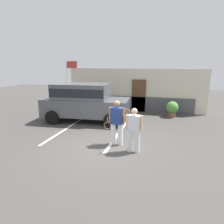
{
  "coord_description": "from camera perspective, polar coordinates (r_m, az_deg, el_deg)",
  "views": [
    {
      "loc": [
        2.05,
        -6.85,
        3.04
      ],
      "look_at": [
        -0.16,
        1.2,
        1.05
      ],
      "focal_mm": 32.04,
      "sensor_mm": 36.0,
      "label": 1
    }
  ],
  "objects": [
    {
      "name": "tennis_player_woman",
      "position": [
        7.02,
        6.24,
        -4.98
      ],
      "size": [
        0.73,
        0.26,
        1.59
      ],
      "rotation": [
        0.0,
        0.0,
        3.1
      ],
      "color": "white",
      "rests_on": "ground_plane"
    },
    {
      "name": "parking_stripe_0",
      "position": [
        10.0,
        -12.85,
        -4.62
      ],
      "size": [
        0.12,
        4.4,
        0.01
      ],
      "primitive_type": "cube",
      "color": "silver",
      "rests_on": "ground_plane"
    },
    {
      "name": "house_frontage",
      "position": [
        13.41,
        6.46,
        5.93
      ],
      "size": [
        9.03,
        0.4,
        2.8
      ],
      "color": "beige",
      "rests_on": "ground_plane"
    },
    {
      "name": "potted_plant_by_porch",
      "position": [
        12.3,
        16.77,
        1.0
      ],
      "size": [
        0.71,
        0.71,
        0.94
      ],
      "color": "brown",
      "rests_on": "ground_plane"
    },
    {
      "name": "ground_plane",
      "position": [
        7.77,
        -1.24,
        -9.62
      ],
      "size": [
        40.0,
        40.0,
        0.0
      ],
      "primitive_type": "plane",
      "color": "#423F3D"
    },
    {
      "name": "parking_stripe_1",
      "position": [
        9.1,
        1.91,
        -6.09
      ],
      "size": [
        0.12,
        4.4,
        0.01
      ],
      "primitive_type": "cube",
      "color": "silver",
      "rests_on": "ground_plane"
    },
    {
      "name": "tennis_player_man",
      "position": [
        7.62,
        1.35,
        -2.94
      ],
      "size": [
        0.9,
        0.29,
        1.73
      ],
      "rotation": [
        0.0,
        0.0,
        3.1
      ],
      "color": "white",
      "rests_on": "ground_plane"
    },
    {
      "name": "flag_pole",
      "position": [
        13.81,
        -12.06,
        9.93
      ],
      "size": [
        0.8,
        0.1,
        3.31
      ],
      "color": "silver",
      "rests_on": "ground_plane"
    },
    {
      "name": "parked_suv",
      "position": [
        10.95,
        -7.91,
        3.31
      ],
      "size": [
        4.73,
        2.44,
        2.05
      ],
      "rotation": [
        0.0,
        0.0,
        0.07
      ],
      "color": "#4C4F54",
      "rests_on": "ground_plane"
    }
  ]
}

